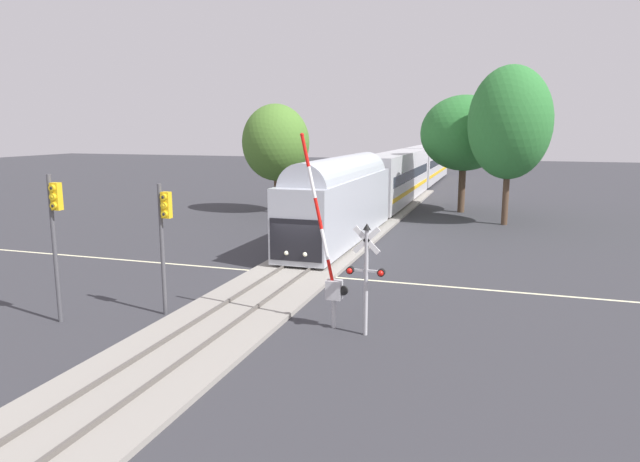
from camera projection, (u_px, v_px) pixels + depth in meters
The scene contains 11 objects.
ground_plane at pixel (294, 274), 28.51m from camera, with size 220.00×220.00×0.00m, color #333338.
road_centre_stripe at pixel (294, 274), 28.51m from camera, with size 44.00×0.20×0.01m.
railway_track at pixel (294, 272), 28.49m from camera, with size 4.40×80.00×0.32m.
commuter_train at pixel (399, 174), 55.76m from camera, with size 3.04×62.61×5.16m.
crossing_gate_near at pixel (331, 270), 20.48m from camera, with size 1.81×0.40×7.05m.
crossing_signal_mast at pixel (366, 268), 19.66m from camera, with size 1.36×0.44×4.00m.
traffic_signal_near_left at pixel (55, 225), 20.76m from camera, with size 0.53×0.38×5.58m.
traffic_signal_median at pixel (164, 228), 21.67m from camera, with size 0.53×0.38×5.15m.
oak_behind_train at pixel (276, 143), 48.16m from camera, with size 5.70×5.70×9.24m.
elm_centre_background at pixel (464, 133), 48.32m from camera, with size 7.38×7.38×9.99m.
oak_far_right at pixel (510, 123), 41.76m from camera, with size 6.07×6.07×11.77m.
Camera 1 is at (9.71, -25.94, 7.21)m, focal length 31.93 mm.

